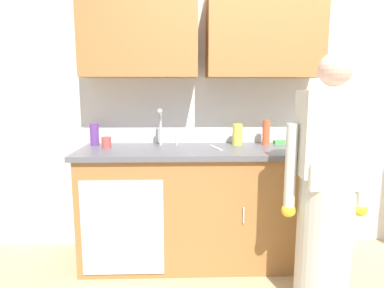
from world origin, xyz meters
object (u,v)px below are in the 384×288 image
(bottle_soap, at_px, (237,134))
(sponge, at_px, (280,142))
(cup_by_sink, at_px, (106,142))
(knife_on_counter, at_px, (215,148))
(sink, at_px, (164,150))
(bottle_dish_liquid, at_px, (94,134))
(bottle_cleaner_spray, at_px, (267,132))
(bottle_water_short, at_px, (305,134))
(person_at_sink, at_px, (326,205))

(bottle_soap, relative_size, sponge, 1.64)
(cup_by_sink, distance_m, knife_on_counter, 0.88)
(sink, xyz_separation_m, bottle_dish_liquid, (-0.59, 0.17, 0.11))
(cup_by_sink, bearing_deg, sink, -4.38)
(bottle_cleaner_spray, xyz_separation_m, cup_by_sink, (-1.32, -0.12, -0.06))
(knife_on_counter, bearing_deg, bottle_water_short, 88.00)
(sink, relative_size, bottle_cleaner_spray, 2.37)
(person_at_sink, relative_size, sponge, 14.73)
(bottle_water_short, relative_size, knife_on_counter, 0.72)
(person_at_sink, distance_m, bottle_water_short, 0.95)
(sink, height_order, bottle_water_short, sink)
(bottle_water_short, xyz_separation_m, sponge, (-0.21, -0.02, -0.07))
(person_at_sink, relative_size, bottle_cleaner_spray, 7.68)
(bottle_water_short, bearing_deg, person_at_sink, -100.65)
(bottle_cleaner_spray, height_order, bottle_water_short, bottle_cleaner_spray)
(bottle_soap, relative_size, knife_on_counter, 0.75)
(person_at_sink, relative_size, cup_by_sink, 18.24)
(bottle_soap, height_order, cup_by_sink, bottle_soap)
(bottle_soap, xyz_separation_m, bottle_water_short, (0.60, 0.07, -0.00))
(person_at_sink, xyz_separation_m, bottle_dish_liquid, (-1.64, 0.82, 0.34))
(bottle_cleaner_spray, xyz_separation_m, knife_on_counter, (-0.45, -0.15, -0.10))
(person_at_sink, bearing_deg, bottle_soap, 118.21)
(person_at_sink, bearing_deg, bottle_water_short, 79.35)
(bottle_dish_liquid, distance_m, bottle_water_short, 1.80)
(sink, distance_m, bottle_dish_liquid, 0.63)
(bottle_cleaner_spray, bearing_deg, person_at_sink, -77.12)
(person_at_sink, distance_m, sponge, 0.90)
(bottle_soap, distance_m, sponge, 0.39)
(sink, xyz_separation_m, cup_by_sink, (-0.47, 0.04, 0.06))
(sink, distance_m, person_at_sink, 1.25)
(bottle_soap, xyz_separation_m, bottle_cleaner_spray, (0.25, 0.00, 0.02))
(bottle_cleaner_spray, relative_size, bottle_water_short, 1.22)
(sink, bearing_deg, bottle_soap, 14.25)
(knife_on_counter, bearing_deg, bottle_soap, 109.05)
(cup_by_sink, xyz_separation_m, sponge, (1.46, 0.17, -0.03))
(bottle_soap, bearing_deg, bottle_cleaner_spray, 0.63)
(sink, height_order, bottle_soap, sink)
(sink, distance_m, bottle_cleaner_spray, 0.88)
(knife_on_counter, distance_m, sponge, 0.61)
(bottle_water_short, relative_size, cup_by_sink, 1.94)
(cup_by_sink, bearing_deg, knife_on_counter, -1.66)
(bottle_soap, relative_size, bottle_cleaner_spray, 0.85)
(bottle_water_short, xyz_separation_m, knife_on_counter, (-0.80, -0.21, -0.08))
(person_at_sink, bearing_deg, bottle_cleaner_spray, 102.88)
(sink, xyz_separation_m, bottle_soap, (0.61, 0.15, 0.10))
(sink, xyz_separation_m, bottle_water_short, (1.21, 0.22, 0.10))
(sink, height_order, knife_on_counter, sink)
(sink, height_order, sponge, sink)
(bottle_dish_liquid, relative_size, bottle_cleaner_spray, 0.88)
(person_at_sink, height_order, sponge, person_at_sink)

